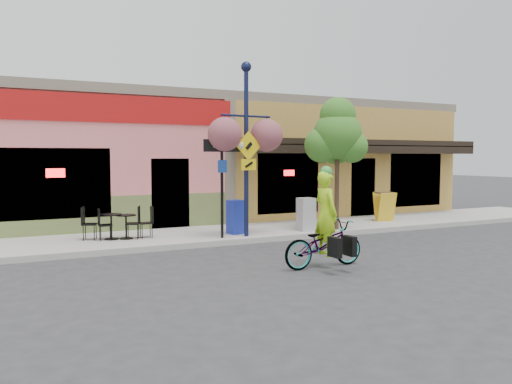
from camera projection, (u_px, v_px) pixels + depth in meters
ground at (312, 242)px, 13.76m from camera, size 90.00×90.00×0.00m
sidewalk at (277, 230)px, 15.55m from camera, size 24.00×3.00×0.15m
curb at (301, 236)px, 14.25m from camera, size 24.00×0.12×0.15m
building at (213, 159)px, 20.34m from camera, size 18.20×8.20×4.50m
bicycle at (324, 244)px, 10.59m from camera, size 1.92×0.70×1.00m
cyclist_rider at (326, 225)px, 10.58m from camera, size 0.44×0.66×1.80m
lamp_post at (246, 150)px, 13.67m from camera, size 1.58×0.75×4.79m
one_way_sign at (222, 189)px, 13.48m from camera, size 1.05×0.40×2.67m
cafe_set_left at (111, 223)px, 13.26m from camera, size 1.65×1.18×0.89m
cafe_set_right at (126, 223)px, 13.35m from camera, size 1.46×0.78×0.85m
newspaper_box_blue at (236, 217)px, 14.27m from camera, size 0.51×0.48×0.97m
newspaper_box_grey at (306, 214)px, 14.87m from camera, size 0.46×0.42×0.98m
street_tree at (337, 163)px, 15.05m from camera, size 1.89×1.89×4.03m
sandwich_board at (387, 207)px, 16.93m from camera, size 0.67×0.55×1.00m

